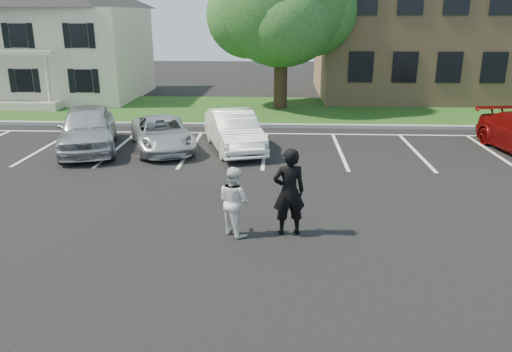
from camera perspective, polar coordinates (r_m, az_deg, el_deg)
The scene contains 12 objects.
ground_plane at distance 11.20m, azimuth -0.24°, elevation -7.69°, with size 90.00×90.00×0.00m, color black.
curb at distance 22.59m, azimuth 1.32°, elevation 5.80°, with size 40.00×0.30×0.15m, color gray.
grass_strip at distance 26.52m, azimuth 1.54°, elevation 7.55°, with size 44.00×8.00×0.08m, color #203D12.
stall_lines at distance 19.66m, azimuth 5.18°, elevation 3.66°, with size 34.00×5.36×0.01m.
house at distance 32.97m, azimuth -22.31°, elevation 14.95°, with size 10.30×9.22×7.60m.
office_building at distance 34.79m, azimuth 26.46°, elevation 15.08°, with size 22.40×10.40×8.30m.
tree at distance 26.72m, azimuth 3.16°, elevation 19.05°, with size 7.80×7.20×8.80m.
man_black_suit at distance 11.32m, azimuth 3.79°, elevation -1.83°, with size 0.75×0.49×2.05m, color black.
man_white_shirt at distance 11.37m, azimuth -2.53°, elevation -2.87°, with size 0.79×0.61×1.62m, color white.
car_silver_west at distance 19.57m, azimuth -18.67°, elevation 5.19°, with size 1.96×4.87×1.66m, color #BBBBBF.
car_silver_minivan at distance 19.03m, azimuth -10.69°, elevation 4.80°, with size 2.01×4.35×1.21m, color #B9BBC1.
car_white_sedan at distance 18.63m, azimuth -2.54°, elevation 5.19°, with size 1.54×4.41×1.45m, color white.
Camera 1 is at (0.52, -10.08, 4.86)m, focal length 35.00 mm.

